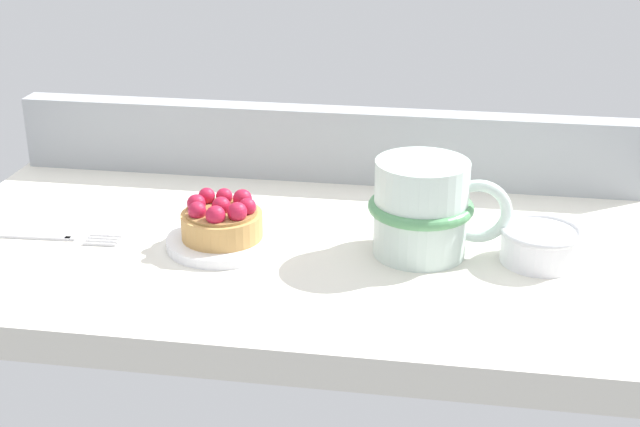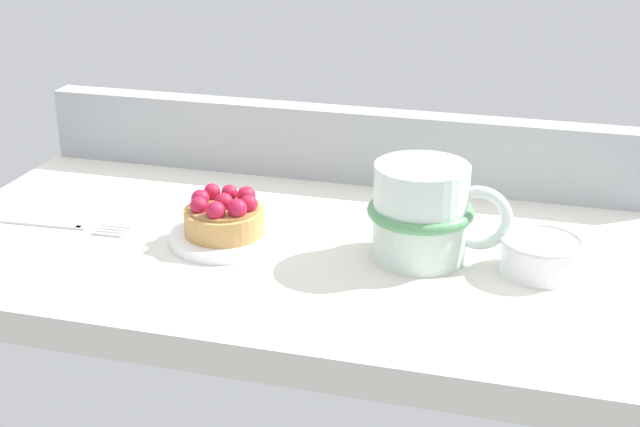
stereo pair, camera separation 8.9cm
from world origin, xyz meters
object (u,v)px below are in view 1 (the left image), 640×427
dessert_fork (44,236)px  sugar_bowl (540,244)px  dessert_plate (223,242)px  raspberry_tart (222,220)px  coffee_mug (424,208)px

dessert_fork → sugar_bowl: (51.42, 2.67, 1.64)cm
dessert_plate → dessert_fork: 19.26cm
dessert_plate → dessert_fork: size_ratio=0.69×
raspberry_tart → sugar_bowl: raspberry_tart is taller
dessert_fork → sugar_bowl: 51.52cm
dessert_plate → coffee_mug: bearing=4.5°
dessert_fork → coffee_mug: bearing=4.1°
dessert_plate → sugar_bowl: size_ratio=1.42×
raspberry_tart → dessert_fork: size_ratio=0.50×
raspberry_tart → coffee_mug: coffee_mug is taller
dessert_plate → coffee_mug: coffee_mug is taller
sugar_bowl → dessert_plate: bearing=-177.5°
dessert_plate → coffee_mug: 21.04cm
raspberry_tart → sugar_bowl: (32.20, 1.43, -1.04)cm
dessert_plate → sugar_bowl: bearing=2.5°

